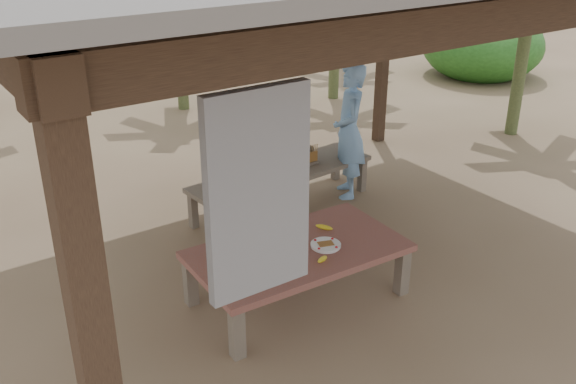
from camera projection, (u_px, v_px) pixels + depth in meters
ground at (320, 263)px, 6.17m from camera, size 80.00×80.00×0.00m
work_table at (298, 255)px, 5.45m from camera, size 1.84×1.07×0.50m
bench at (283, 176)px, 7.12m from camera, size 2.24×0.78×0.45m
ripe_banana_bunch at (237, 252)px, 5.18m from camera, size 0.38×0.35×0.18m
plate at (326, 245)px, 5.43m from camera, size 0.26×0.26×0.04m
loose_banana_front at (322, 259)px, 5.21m from camera, size 0.15×0.09×0.04m
loose_banana_side at (324, 227)px, 5.73m from camera, size 0.14×0.15×0.04m
water_flask at (227, 232)px, 5.40m from camera, size 0.09×0.09×0.32m
green_banana_stalk at (250, 169)px, 6.78m from camera, size 0.28×0.28×0.29m
cooking_pot at (305, 155)px, 7.31m from camera, size 0.20×0.20×0.17m
skewer_rack at (312, 154)px, 7.23m from camera, size 0.19×0.09×0.24m
woman at (349, 132)px, 7.30m from camera, size 0.61×0.68×1.56m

